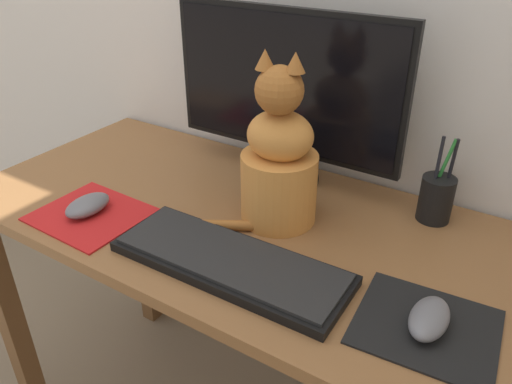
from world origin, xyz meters
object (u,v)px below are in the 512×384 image
object	(u,v)px
monitor	(285,93)
keyboard	(230,262)
computer_mouse_right	(429,318)
pen_cup	(436,198)
computer_mouse_left	(88,205)
cat	(279,162)

from	to	relation	value
monitor	keyboard	size ratio (longest dim) A/B	1.24
computer_mouse_right	pen_cup	xyz separation A→B (m)	(-0.08, 0.32, 0.03)
keyboard	computer_mouse_left	distance (m)	0.35
computer_mouse_right	cat	distance (m)	0.39
cat	pen_cup	distance (m)	0.33
computer_mouse_left	computer_mouse_right	world-z (taller)	same
computer_mouse_right	pen_cup	size ratio (longest dim) A/B	0.57
cat	keyboard	bearing A→B (deg)	-97.52
monitor	cat	world-z (taller)	monitor
keyboard	computer_mouse_right	distance (m)	0.34
pen_cup	monitor	bearing A→B (deg)	-177.20
monitor	computer_mouse_right	size ratio (longest dim) A/B	5.28
keyboard	computer_mouse_left	size ratio (longest dim) A/B	4.23
computer_mouse_left	cat	distance (m)	0.41
monitor	cat	distance (m)	0.19
computer_mouse_right	cat	size ratio (longest dim) A/B	0.30
monitor	pen_cup	bearing A→B (deg)	2.80
computer_mouse_right	keyboard	bearing A→B (deg)	-174.02
computer_mouse_left	pen_cup	bearing A→B (deg)	30.84
pen_cup	computer_mouse_left	bearing A→B (deg)	-149.16
keyboard	pen_cup	world-z (taller)	pen_cup
cat	computer_mouse_left	bearing A→B (deg)	-160.80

